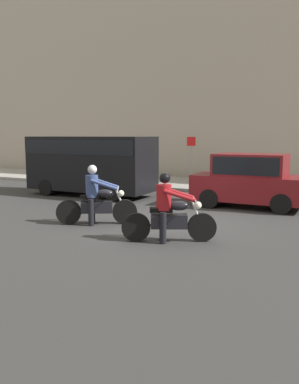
# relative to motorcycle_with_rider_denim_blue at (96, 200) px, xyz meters

# --- Properties ---
(ground_plane) EXTENTS (80.00, 80.00, 0.00)m
(ground_plane) POSITION_rel_motorcycle_with_rider_denim_blue_xyz_m (1.58, 1.14, -0.66)
(ground_plane) COLOR #2D2D2D
(sidewalk_slab) EXTENTS (40.00, 4.40, 0.14)m
(sidewalk_slab) POSITION_rel_motorcycle_with_rider_denim_blue_xyz_m (1.58, 9.14, -0.59)
(sidewalk_slab) COLOR gray
(sidewalk_slab) RESTS_ON ground_plane
(building_facade) EXTENTS (40.00, 1.40, 11.88)m
(building_facade) POSITION_rel_motorcycle_with_rider_denim_blue_xyz_m (1.58, 12.54, 5.28)
(building_facade) COLOR #A89E8E
(building_facade) RESTS_ON ground_plane
(motorcycle_with_rider_denim_blue) EXTENTS (1.96, 1.21, 1.62)m
(motorcycle_with_rider_denim_blue) POSITION_rel_motorcycle_with_rider_denim_blue_xyz_m (0.00, 0.00, 0.00)
(motorcycle_with_rider_denim_blue) COLOR black
(motorcycle_with_rider_denim_blue) RESTS_ON ground_plane
(motorcycle_with_rider_crimson) EXTENTS (2.00, 1.11, 1.59)m
(motorcycle_with_rider_crimson) POSITION_rel_motorcycle_with_rider_denim_blue_xyz_m (2.49, -0.75, -0.01)
(motorcycle_with_rider_crimson) COLOR black
(motorcycle_with_rider_crimson) RESTS_ON ground_plane
(parked_van_black) EXTENTS (5.10, 1.96, 2.36)m
(parked_van_black) POSITION_rel_motorcycle_with_rider_denim_blue_xyz_m (-3.20, 4.31, 0.71)
(parked_van_black) COLOR black
(parked_van_black) RESTS_ON ground_plane
(parked_hatchback_maroon) EXTENTS (3.72, 1.76, 1.80)m
(parked_hatchback_maroon) POSITION_rel_motorcycle_with_rider_denim_blue_xyz_m (3.11, 4.51, 0.27)
(parked_hatchback_maroon) COLOR maroon
(parked_hatchback_maroon) RESTS_ON ground_plane
(street_sign_post) EXTENTS (0.44, 0.08, 2.22)m
(street_sign_post) POSITION_rel_motorcycle_with_rider_denim_blue_xyz_m (-0.99, 9.68, 0.84)
(street_sign_post) COLOR gray
(street_sign_post) RESTS_ON sidewalk_slab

